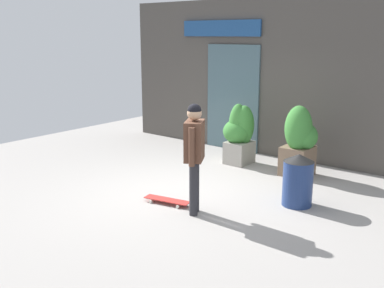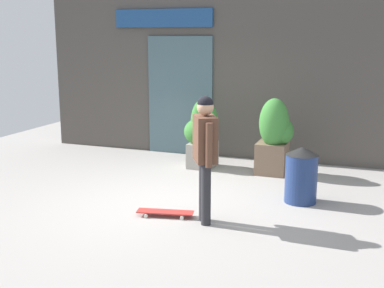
# 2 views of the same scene
# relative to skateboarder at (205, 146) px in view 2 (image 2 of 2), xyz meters

# --- Properties ---
(ground_plane) EXTENTS (12.00, 12.00, 0.00)m
(ground_plane) POSITION_rel_skateboarder_xyz_m (-0.66, 0.60, -1.05)
(ground_plane) COLOR #9E9993
(building_facade) EXTENTS (8.33, 0.31, 3.50)m
(building_facade) POSITION_rel_skateboarder_xyz_m (-0.70, 3.89, 0.68)
(building_facade) COLOR #4C4742
(building_facade) RESTS_ON ground_plane
(skateboarder) EXTENTS (0.44, 0.54, 1.72)m
(skateboarder) POSITION_rel_skateboarder_xyz_m (0.00, 0.00, 0.00)
(skateboarder) COLOR #28282D
(skateboarder) RESTS_ON ground_plane
(skateboard) EXTENTS (0.82, 0.34, 0.08)m
(skateboard) POSITION_rel_skateboarder_xyz_m (-0.59, 0.03, -0.99)
(skateboard) COLOR red
(skateboard) RESTS_ON ground_plane
(planter_box_left) EXTENTS (0.64, 0.64, 1.40)m
(planter_box_left) POSITION_rel_skateboarder_xyz_m (0.41, 2.78, -0.32)
(planter_box_left) COLOR brown
(planter_box_left) RESTS_ON ground_plane
(planter_box_right) EXTENTS (0.64, 0.61, 1.29)m
(planter_box_right) POSITION_rel_skateboarder_xyz_m (-0.98, 2.80, -0.38)
(planter_box_right) COLOR gray
(planter_box_right) RESTS_ON ground_plane
(trash_bin) EXTENTS (0.49, 0.49, 0.86)m
(trash_bin) POSITION_rel_skateboarder_xyz_m (1.10, 1.30, -0.62)
(trash_bin) COLOR navy
(trash_bin) RESTS_ON ground_plane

